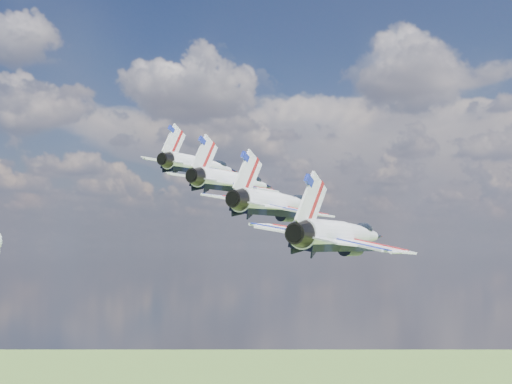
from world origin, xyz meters
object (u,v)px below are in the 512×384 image
at_px(jet_1, 235,182).
at_px(jet_2, 280,204).
at_px(jet_3, 344,235).
at_px(jet_0, 202,166).

relative_size(jet_1, jet_2, 1.00).
xyz_separation_m(jet_1, jet_3, (17.91, -17.04, -6.16)).
relative_size(jet_2, jet_3, 1.00).
distance_m(jet_0, jet_2, 25.47).
bearing_deg(jet_1, jet_0, 141.84).
xyz_separation_m(jet_0, jet_3, (26.86, -25.56, -9.25)).
height_order(jet_0, jet_2, jet_0).
relative_size(jet_1, jet_3, 1.00).
height_order(jet_0, jet_1, jet_0).
xyz_separation_m(jet_0, jet_1, (8.95, -8.52, -3.08)).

